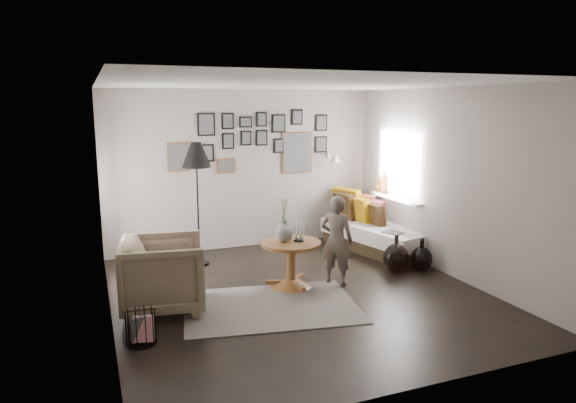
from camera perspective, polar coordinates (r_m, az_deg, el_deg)
name	(u,v)px	position (r m, az deg, el deg)	size (l,w,h in m)	color
ground	(299,294)	(6.61, 1.20, -10.20)	(4.80, 4.80, 0.00)	black
wall_back	(243,170)	(8.51, -5.00, 3.53)	(4.50, 4.50, 0.00)	gray
wall_front	(415,241)	(4.20, 13.97, -4.26)	(4.50, 4.50, 0.00)	gray
wall_left	(104,206)	(5.80, -19.75, -0.47)	(4.80, 4.80, 0.00)	gray
wall_right	(450,183)	(7.42, 17.51, 2.01)	(4.80, 4.80, 0.00)	gray
ceiling	(300,84)	(6.18, 1.29, 12.94)	(4.80, 4.80, 0.00)	white
door_left	(103,208)	(7.02, -19.84, -0.68)	(0.00, 2.14, 2.14)	white
window_right	(391,194)	(8.50, 11.34, 0.85)	(0.15, 1.32, 1.30)	white
gallery_wall	(260,142)	(8.53, -3.15, 6.57)	(2.74, 0.03, 1.08)	brown
wall_sconce	(335,158)	(8.81, 5.23, 4.84)	(0.18, 0.36, 0.16)	white
rug	(271,306)	(6.21, -1.93, -11.56)	(2.03, 1.42, 0.01)	#B9B0A2
pedestal_table	(291,266)	(6.74, 0.33, -7.21)	(0.78, 0.78, 0.62)	brown
vase	(285,229)	(6.59, -0.38, -3.08)	(0.22, 0.22, 0.56)	black
candles	(299,230)	(6.65, 1.21, -3.24)	(0.13, 0.13, 0.29)	black
daybed	(374,231)	(8.58, 9.55, -3.30)	(1.25, 2.06, 0.94)	black
magazine_on_daybed	(393,233)	(7.99, 11.62, -3.40)	(0.21, 0.29, 0.02)	black
armchair	(164,274)	(6.17, -13.65, -7.85)	(0.92, 0.94, 0.86)	#70624B
armchair_cushion	(165,268)	(6.20, -13.46, -7.23)	(0.39, 0.39, 0.10)	white
floor_lamp	(196,159)	(7.55, -10.15, 4.62)	(0.43, 0.43, 1.83)	black
magazine_basket	(141,327)	(5.47, -16.02, -13.28)	(0.30, 0.30, 0.35)	black
demijohn_large	(396,258)	(7.53, 11.89, -6.12)	(0.36, 0.36, 0.54)	black
demijohn_small	(421,259)	(7.63, 14.59, -6.19)	(0.32, 0.32, 0.49)	black
child	(336,240)	(6.81, 5.40, -4.29)	(0.44, 0.29, 1.20)	#5B5047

